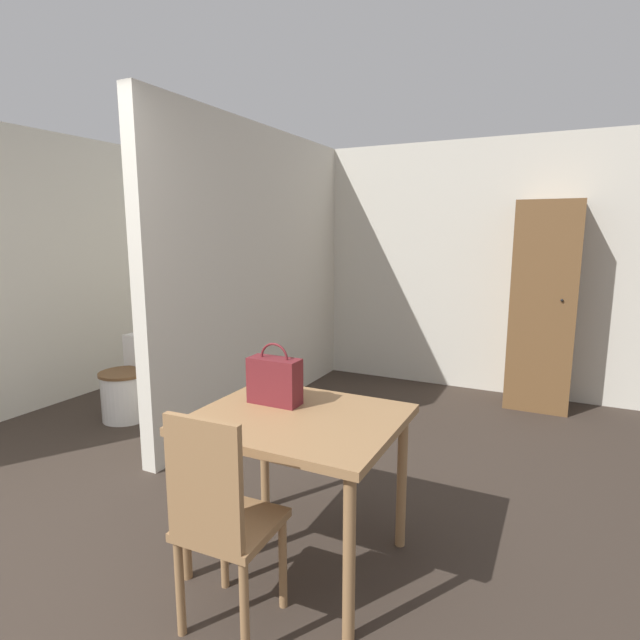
{
  "coord_description": "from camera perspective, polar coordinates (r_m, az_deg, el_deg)",
  "views": [
    {
      "loc": [
        1.97,
        -1.03,
        1.61
      ],
      "look_at": [
        0.34,
        2.27,
        0.96
      ],
      "focal_mm": 28.0,
      "sensor_mm": 36.0,
      "label": 1
    }
  ],
  "objects": [
    {
      "name": "dining_table",
      "position": [
        2.42,
        -2.55,
        -12.86
      ],
      "size": [
        0.95,
        0.8,
        0.76
      ],
      "color": "#997047",
      "rests_on": "ground_plane"
    },
    {
      "name": "wall_left",
      "position": [
        5.32,
        -28.04,
        5.02
      ],
      "size": [
        0.12,
        5.14,
        2.5
      ],
      "color": "beige",
      "rests_on": "ground_plane"
    },
    {
      "name": "ground_plane",
      "position": [
        2.74,
        -32.63,
        -27.57
      ],
      "size": [
        16.0,
        16.0,
        0.0
      ],
      "primitive_type": "plane",
      "color": "#382D26"
    },
    {
      "name": "wooden_chair",
      "position": [
        2.13,
        -11.24,
        -21.31
      ],
      "size": [
        0.38,
        0.38,
        0.95
      ],
      "rotation": [
        0.0,
        0.0,
        0.04
      ],
      "color": "#997047",
      "rests_on": "ground_plane"
    },
    {
      "name": "wall_back",
      "position": [
        5.6,
        5.69,
        6.33
      ],
      "size": [
        5.57,
        0.12,
        2.5
      ],
      "color": "beige",
      "rests_on": "ground_plane"
    },
    {
      "name": "handbag",
      "position": [
        2.52,
        -5.21,
        -6.85
      ],
      "size": [
        0.27,
        0.11,
        0.31
      ],
      "color": "maroon",
      "rests_on": "dining_table"
    },
    {
      "name": "wooden_cabinet",
      "position": [
        4.97,
        24.15,
        1.44
      ],
      "size": [
        0.54,
        0.48,
        1.88
      ],
      "color": "brown",
      "rests_on": "ground_plane"
    },
    {
      "name": "toilet",
      "position": [
        4.69,
        -20.9,
        -6.92
      ],
      "size": [
        0.41,
        0.56,
        0.7
      ],
      "color": "white",
      "rests_on": "ground_plane"
    },
    {
      "name": "partition_wall",
      "position": [
        4.48,
        -6.8,
        5.4
      ],
      "size": [
        0.12,
        2.86,
        2.5
      ],
      "color": "beige",
      "rests_on": "ground_plane"
    }
  ]
}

